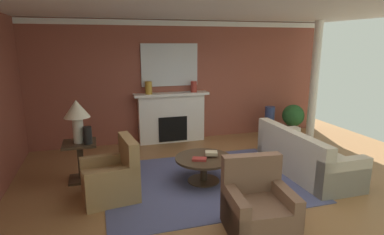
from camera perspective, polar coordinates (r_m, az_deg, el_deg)
The scene contains 21 objects.
ground_plane at distance 5.62m, azimuth 6.32°, elevation -12.06°, with size 9.30×9.30×0.00m, color olive.
wall_fireplace at distance 7.94m, azimuth -1.79°, elevation 6.44°, with size 7.75×0.12×2.91m, color brown.
ceiling_panel at distance 5.39m, azimuth 5.85°, elevation 18.97°, with size 7.75×6.39×0.06m, color white.
crown_moulding at distance 7.82m, azimuth -1.71°, elevation 16.43°, with size 7.75×0.08×0.12m, color white.
area_rug at distance 5.76m, azimuth 2.07°, elevation -11.27°, with size 3.41×2.66×0.01m, color #4C517A.
fireplace at distance 7.82m, azimuth -3.65°, elevation -0.24°, with size 1.80×0.35×1.22m.
mantel_mirror at distance 7.74m, azimuth -4.00°, elevation 9.33°, with size 1.37×0.04×1.00m, color silver.
sofa at distance 6.34m, azimuth 19.34°, elevation -6.84°, with size 0.91×2.10×0.85m.
armchair_near_window at distance 5.26m, azimuth -14.01°, elevation -10.58°, with size 0.89×0.89×0.95m.
armchair_facing_fireplace at distance 4.35m, azimuth 11.66°, elevation -15.76°, with size 0.88×0.88×0.95m.
coffee_table at distance 5.63m, azimuth 2.09°, elevation -8.22°, with size 1.00×1.00×0.45m.
side_table at distance 6.00m, azimuth -19.23°, elevation -6.95°, with size 0.56×0.56×0.70m.
table_lamp at distance 5.78m, azimuth -19.85°, elevation 0.76°, with size 0.44×0.44×0.75m.
vase_on_side_table at distance 5.74m, azimuth -18.12°, elevation -3.03°, with size 0.15×0.15×0.30m, color black.
vase_tall_corner at distance 8.51m, azimuth 13.61°, elevation -0.72°, with size 0.25×0.25×0.79m, color navy.
vase_mantel_left at distance 7.52m, azimuth -7.75°, elevation 5.27°, with size 0.16×0.16×0.30m, color #B7892D.
vase_mantel_right at distance 7.77m, azimuth 0.32°, elevation 5.52°, with size 0.15×0.15×0.26m, color #9E3328.
book_red_cover at distance 5.45m, azimuth 1.33°, elevation -7.43°, with size 0.24×0.15×0.04m, color maroon.
book_art_folio at distance 5.61m, azimuth 3.47°, elevation -6.36°, with size 0.21×0.17×0.05m, color tan.
potted_plant at distance 8.68m, azimuth 17.56°, elevation -0.03°, with size 0.56×0.56×0.83m.
column_white at distance 8.50m, azimuth 20.96°, elevation 6.03°, with size 0.20×0.20×2.91m, color white.
Camera 1 is at (-2.04, -4.66, 2.40)m, focal length 29.93 mm.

